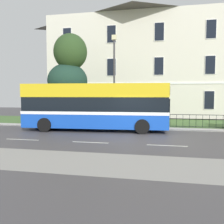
{
  "coord_description": "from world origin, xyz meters",
  "views": [
    {
      "loc": [
        1.79,
        -14.26,
        2.57
      ],
      "look_at": [
        -2.04,
        4.08,
        1.2
      ],
      "focal_mm": 39.55,
      "sensor_mm": 36.0,
      "label": 1
    }
  ],
  "objects_px": {
    "street_lamp_post": "(114,74)",
    "litter_bin": "(76,118)",
    "evergreen_tree": "(70,87)",
    "single_decker_bus": "(96,106)",
    "georgian_townhouse": "(139,61)"
  },
  "relations": [
    {
      "from": "single_decker_bus",
      "to": "litter_bin",
      "type": "bearing_deg",
      "value": 132.27
    },
    {
      "from": "georgian_townhouse",
      "to": "street_lamp_post",
      "type": "distance_m",
      "value": 11.73
    },
    {
      "from": "georgian_townhouse",
      "to": "litter_bin",
      "type": "distance_m",
      "value": 13.58
    },
    {
      "from": "litter_bin",
      "to": "single_decker_bus",
      "type": "bearing_deg",
      "value": -43.87
    },
    {
      "from": "street_lamp_post",
      "to": "litter_bin",
      "type": "relative_size",
      "value": 6.72
    },
    {
      "from": "georgian_townhouse",
      "to": "street_lamp_post",
      "type": "height_order",
      "value": "georgian_townhouse"
    },
    {
      "from": "street_lamp_post",
      "to": "single_decker_bus",
      "type": "bearing_deg",
      "value": -110.62
    },
    {
      "from": "single_decker_bus",
      "to": "street_lamp_post",
      "type": "height_order",
      "value": "street_lamp_post"
    },
    {
      "from": "evergreen_tree",
      "to": "georgian_townhouse",
      "type": "bearing_deg",
      "value": 60.13
    },
    {
      "from": "georgian_townhouse",
      "to": "evergreen_tree",
      "type": "distance_m",
      "value": 11.35
    },
    {
      "from": "street_lamp_post",
      "to": "litter_bin",
      "type": "height_order",
      "value": "street_lamp_post"
    },
    {
      "from": "single_decker_bus",
      "to": "street_lamp_post",
      "type": "bearing_deg",
      "value": 65.52
    },
    {
      "from": "street_lamp_post",
      "to": "georgian_townhouse",
      "type": "bearing_deg",
      "value": 85.64
    },
    {
      "from": "evergreen_tree",
      "to": "single_decker_bus",
      "type": "relative_size",
      "value": 0.82
    },
    {
      "from": "evergreen_tree",
      "to": "litter_bin",
      "type": "xyz_separation_m",
      "value": [
        1.34,
        -2.12,
        -2.54
      ]
    }
  ]
}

